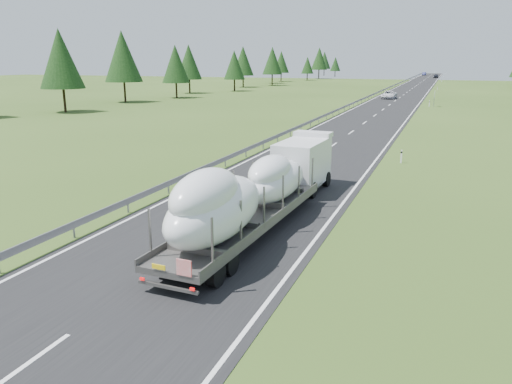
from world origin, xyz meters
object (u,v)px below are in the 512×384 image
(highway_sign, at_px, (435,96))
(boat_truck, at_px, (260,186))
(distant_van, at_px, (389,95))
(distant_car_blue, at_px, (424,74))
(distant_car_dark, at_px, (436,76))

(highway_sign, distance_m, boat_truck, 67.92)
(highway_sign, relative_size, distant_van, 0.47)
(highway_sign, height_order, distant_car_blue, highway_sign)
(distant_car_dark, distance_m, distant_car_blue, 36.37)
(highway_sign, distance_m, distant_car_blue, 178.67)
(boat_truck, bearing_deg, distant_van, 92.43)
(distant_car_blue, bearing_deg, distant_car_dark, -79.46)
(boat_truck, distance_m, distant_car_blue, 246.12)
(highway_sign, xyz_separation_m, distant_car_dark, (-3.74, 142.60, -1.01))
(distant_car_dark, xyz_separation_m, distant_car_blue, (-6.58, 35.77, -0.02))
(highway_sign, xyz_separation_m, boat_truck, (-5.44, -67.70, 0.16))
(highway_sign, relative_size, boat_truck, 0.15)
(highway_sign, height_order, distant_van, highway_sign)
(distant_van, bearing_deg, boat_truck, -85.57)
(boat_truck, height_order, distant_car_dark, boat_truck)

